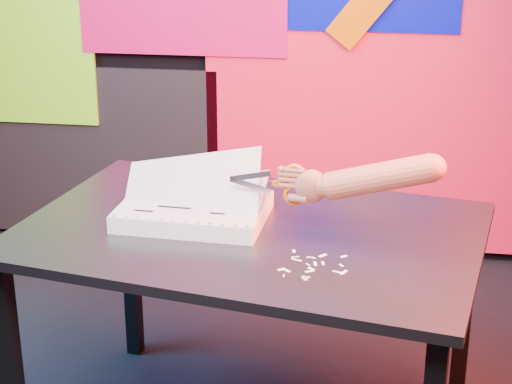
# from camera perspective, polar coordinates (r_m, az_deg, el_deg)

# --- Properties ---
(room) EXTENTS (3.01, 3.01, 2.71)m
(room) POSITION_cam_1_polar(r_m,az_deg,el_deg) (2.44, -7.05, 11.52)
(room) COLOR black
(room) RESTS_ON ground
(backdrop) EXTENTS (2.88, 0.05, 2.08)m
(backdrop) POSITION_cam_1_polar(r_m,az_deg,el_deg) (3.91, -0.32, 9.12)
(backdrop) COLOR red
(backdrop) RESTS_ON ground
(work_table) EXTENTS (1.47, 1.12, 0.75)m
(work_table) POSITION_cam_1_polar(r_m,az_deg,el_deg) (2.54, -0.38, -4.03)
(work_table) COLOR black
(work_table) RESTS_ON ground
(printout_stack) EXTENTS (0.45, 0.34, 0.23)m
(printout_stack) POSITION_cam_1_polar(r_m,az_deg,el_deg) (2.56, -4.18, -1.24)
(printout_stack) COLOR silver
(printout_stack) RESTS_ON work_table
(scissors) EXTENTS (0.23, 0.04, 0.13)m
(scissors) POSITION_cam_1_polar(r_m,az_deg,el_deg) (2.45, 2.22, 0.51)
(scissors) COLOR #B1B5C5
(scissors) RESTS_ON printout_stack
(hand_forearm) EXTENTS (0.46, 0.12, 0.18)m
(hand_forearm) POSITION_cam_1_polar(r_m,az_deg,el_deg) (2.40, 7.45, 0.89)
(hand_forearm) COLOR #964B33
(hand_forearm) RESTS_ON work_table
(paper_clippings) EXTENTS (0.18, 0.19, 0.00)m
(paper_clippings) POSITION_cam_1_polar(r_m,az_deg,el_deg) (2.27, 3.82, -4.93)
(paper_clippings) COLOR silver
(paper_clippings) RESTS_ON work_table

